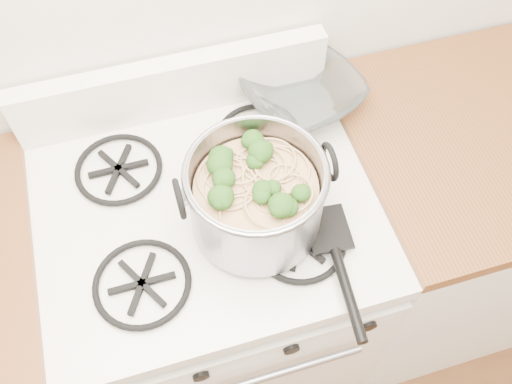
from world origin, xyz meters
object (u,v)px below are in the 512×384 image
object	(u,v)px
stock_pot	(256,198)
spatula	(328,227)
gas_range	(218,290)
glass_bowl	(302,97)

from	to	relation	value
stock_pot	spatula	world-z (taller)	stock_pot
gas_range	glass_bowl	xyz separation A→B (m)	(0.30, 0.22, 0.50)
gas_range	spatula	world-z (taller)	spatula
glass_bowl	stock_pot	bearing A→B (deg)	-124.94
spatula	glass_bowl	distance (m)	0.37
spatula	glass_bowl	bearing A→B (deg)	85.28
stock_pot	spatula	xyz separation A→B (m)	(0.14, -0.07, -0.08)
stock_pot	glass_bowl	world-z (taller)	stock_pot
gas_range	glass_bowl	bearing A→B (deg)	36.22
stock_pot	glass_bowl	size ratio (longest dim) A/B	2.86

